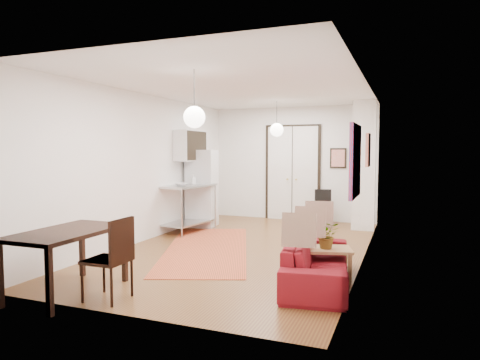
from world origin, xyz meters
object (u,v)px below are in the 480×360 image
(coffee_table, at_px, (320,251))
(sofa, at_px, (317,261))
(dining_table, at_px, (67,237))
(black_side_chair, at_px, (323,203))
(kitchen_counter, at_px, (188,200))
(dining_chair_far, at_px, (112,250))
(fridge, at_px, (202,188))
(dining_chair_near, at_px, (112,250))

(coffee_table, bearing_deg, sofa, -84.41)
(dining_table, relative_size, black_side_chair, 1.70)
(kitchen_counter, relative_size, dining_chair_far, 1.44)
(black_side_chair, bearing_deg, fridge, 16.90)
(coffee_table, xyz_separation_m, dining_chair_far, (-2.19, -1.84, 0.23))
(coffee_table, relative_size, black_side_chair, 1.16)
(dining_chair_near, bearing_deg, dining_chair_far, 0.00)
(sofa, distance_m, coffee_table, 0.41)
(sofa, bearing_deg, dining_chair_near, 114.76)
(dining_chair_far, xyz_separation_m, black_side_chair, (1.43, 6.28, -0.08))
(kitchen_counter, distance_m, dining_table, 4.24)
(fridge, xyz_separation_m, dining_chair_far, (1.16, -4.80, -0.33))
(kitchen_counter, distance_m, fridge, 0.73)
(fridge, bearing_deg, coffee_table, -49.51)
(fridge, distance_m, black_side_chair, 3.01)
(coffee_table, distance_m, dining_table, 3.42)
(sofa, xyz_separation_m, kitchen_counter, (-3.38, 2.66, 0.39))
(dining_chair_near, bearing_deg, coffee_table, 129.29)
(coffee_table, distance_m, kitchen_counter, 4.05)
(kitchen_counter, bearing_deg, black_side_chair, 48.20)
(fridge, xyz_separation_m, dining_table, (0.56, -4.90, -0.19))
(kitchen_counter, bearing_deg, dining_chair_near, -66.35)
(kitchen_counter, distance_m, dining_chair_far, 4.26)
(coffee_table, xyz_separation_m, fridge, (-3.35, 2.96, 0.56))
(dining_chair_near, distance_m, black_side_chair, 6.44)
(sofa, relative_size, dining_chair_near, 2.06)
(coffee_table, height_order, black_side_chair, black_side_chair)
(black_side_chair, bearing_deg, dining_table, 59.51)
(sofa, height_order, dining_chair_far, dining_chair_far)
(dining_chair_far, bearing_deg, fridge, -167.15)
(kitchen_counter, bearing_deg, sofa, -30.23)
(kitchen_counter, relative_size, dining_table, 0.98)
(black_side_chair, bearing_deg, dining_chair_near, 64.33)
(dining_chair_far, bearing_deg, dining_chair_near, 0.00)
(dining_table, xyz_separation_m, dining_chair_far, (0.60, 0.10, -0.14))
(coffee_table, relative_size, dining_table, 0.68)
(coffee_table, distance_m, fridge, 4.51)
(coffee_table, relative_size, fridge, 0.55)
(dining_table, bearing_deg, dining_chair_far, 9.48)
(fridge, bearing_deg, kitchen_counter, -97.35)
(sofa, bearing_deg, dining_chair_far, 114.76)
(sofa, relative_size, dining_chair_far, 2.06)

